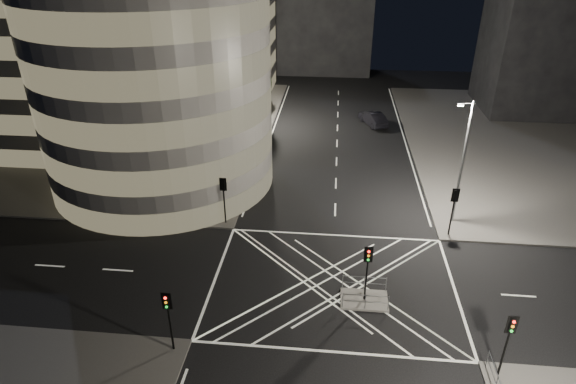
# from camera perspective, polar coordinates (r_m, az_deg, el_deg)

# --- Properties ---
(ground) EXTENTS (120.00, 120.00, 0.00)m
(ground) POSITION_cam_1_polar(r_m,az_deg,el_deg) (32.96, 5.37, -10.80)
(ground) COLOR black
(ground) RESTS_ON ground
(sidewalk_far_left) EXTENTS (42.00, 42.00, 0.15)m
(sidewalk_far_left) POSITION_cam_1_polar(r_m,az_deg,el_deg) (63.38, -21.57, 7.12)
(sidewalk_far_left) COLOR #52504D
(sidewalk_far_left) RESTS_ON ground
(central_island) EXTENTS (3.00, 2.00, 0.15)m
(central_island) POSITION_cam_1_polar(r_m,az_deg,el_deg) (31.84, 9.01, -12.52)
(central_island) COLOR slate
(central_island) RESTS_ON ground
(office_tower_curved) EXTENTS (30.00, 29.00, 27.20)m
(office_tower_curved) POSITION_cam_1_polar(r_m,az_deg,el_deg) (49.53, -19.42, 17.29)
(office_tower_curved) COLOR gray
(office_tower_curved) RESTS_ON sidewalk_far_left
(office_block_rear) EXTENTS (24.00, 16.00, 22.00)m
(office_block_rear) POSITION_cam_1_polar(r_m,az_deg,el_deg) (71.71, -12.54, 19.81)
(office_block_rear) COLOR gray
(office_block_rear) RESTS_ON sidewalk_far_left
(building_right_far) EXTENTS (14.00, 12.00, 15.00)m
(building_right_far) POSITION_cam_1_polar(r_m,az_deg,el_deg) (72.04, 28.15, 14.49)
(building_right_far) COLOR black
(building_right_far) RESTS_ON sidewalk_far_right
(building_far_end) EXTENTS (18.00, 8.00, 18.00)m
(building_far_end) POSITION_cam_1_polar(r_m,az_deg,el_deg) (84.62, 3.51, 20.06)
(building_far_end) COLOR black
(building_far_end) RESTS_ON ground
(tree_a) EXTENTS (4.34, 4.34, 7.17)m
(tree_a) POSITION_cam_1_polar(r_m,az_deg,el_deg) (39.46, -9.53, 4.02)
(tree_a) COLOR black
(tree_a) RESTS_ON sidewalk_far_left
(tree_b) EXTENTS (4.02, 4.02, 6.60)m
(tree_b) POSITION_cam_1_polar(r_m,az_deg,el_deg) (44.97, -7.61, 6.68)
(tree_b) COLOR black
(tree_b) RESTS_ON sidewalk_far_left
(tree_c) EXTENTS (4.02, 4.02, 7.15)m
(tree_c) POSITION_cam_1_polar(r_m,az_deg,el_deg) (50.29, -6.15, 9.74)
(tree_c) COLOR black
(tree_c) RESTS_ON sidewalk_far_left
(tree_d) EXTENTS (5.68, 5.68, 8.24)m
(tree_d) POSITION_cam_1_polar(r_m,az_deg,el_deg) (55.88, -4.94, 11.81)
(tree_d) COLOR black
(tree_d) RESTS_ON sidewalk_far_left
(tree_e) EXTENTS (4.17, 4.17, 6.66)m
(tree_e) POSITION_cam_1_polar(r_m,az_deg,el_deg) (61.75, -3.91, 12.73)
(tree_e) COLOR black
(tree_e) RESTS_ON sidewalk_far_left
(traffic_signal_fl) EXTENTS (0.55, 0.22, 4.00)m
(traffic_signal_fl) POSITION_cam_1_polar(r_m,az_deg,el_deg) (37.96, -7.64, -0.02)
(traffic_signal_fl) COLOR black
(traffic_signal_fl) RESTS_ON sidewalk_far_left
(traffic_signal_nl) EXTENTS (0.55, 0.22, 4.00)m
(traffic_signal_nl) POSITION_cam_1_polar(r_m,az_deg,el_deg) (27.21, -14.02, -13.51)
(traffic_signal_nl) COLOR black
(traffic_signal_nl) RESTS_ON sidewalk_near_left
(traffic_signal_fr) EXTENTS (0.55, 0.22, 4.00)m
(traffic_signal_fr) POSITION_cam_1_polar(r_m,az_deg,el_deg) (38.17, 19.07, -1.26)
(traffic_signal_fr) COLOR black
(traffic_signal_fr) RESTS_ON sidewalk_far_right
(traffic_signal_nr) EXTENTS (0.55, 0.22, 4.00)m
(traffic_signal_nr) POSITION_cam_1_polar(r_m,az_deg,el_deg) (27.50, 24.72, -15.15)
(traffic_signal_nr) COLOR black
(traffic_signal_nr) RESTS_ON sidewalk_near_right
(traffic_signal_island) EXTENTS (0.55, 0.22, 4.00)m
(traffic_signal_island) POSITION_cam_1_polar(r_m,az_deg,el_deg) (30.09, 9.41, -8.39)
(traffic_signal_island) COLOR black
(traffic_signal_island) RESTS_ON central_island
(street_lamp_left_near) EXTENTS (1.25, 0.25, 10.00)m
(street_lamp_left_near) POSITION_cam_1_polar(r_m,az_deg,el_deg) (41.61, -7.17, 6.57)
(street_lamp_left_near) COLOR slate
(street_lamp_left_near) RESTS_ON sidewalk_far_left
(street_lamp_left_far) EXTENTS (1.25, 0.25, 10.00)m
(street_lamp_left_far) POSITION_cam_1_polar(r_m,az_deg,el_deg) (58.43, -3.38, 13.02)
(street_lamp_left_far) COLOR slate
(street_lamp_left_far) RESTS_ON sidewalk_far_left
(street_lamp_right_far) EXTENTS (1.25, 0.25, 10.00)m
(street_lamp_right_far) POSITION_cam_1_polar(r_m,az_deg,el_deg) (39.13, 19.94, 3.63)
(street_lamp_right_far) COLOR slate
(street_lamp_right_far) RESTS_ON sidewalk_far_right
(railing_island_south) EXTENTS (2.80, 0.06, 1.10)m
(railing_island_south) POSITION_cam_1_polar(r_m,az_deg,el_deg) (30.76, 9.16, -12.71)
(railing_island_south) COLOR slate
(railing_island_south) RESTS_ON central_island
(railing_island_north) EXTENTS (2.80, 0.06, 1.10)m
(railing_island_north) POSITION_cam_1_polar(r_m,az_deg,el_deg) (32.14, 9.03, -10.63)
(railing_island_north) COLOR slate
(railing_island_north) RESTS_ON central_island
(sedan) EXTENTS (3.58, 5.33, 1.66)m
(sedan) POSITION_cam_1_polar(r_m,az_deg,el_deg) (60.80, 10.05, 8.59)
(sedan) COLOR black
(sedan) RESTS_ON ground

